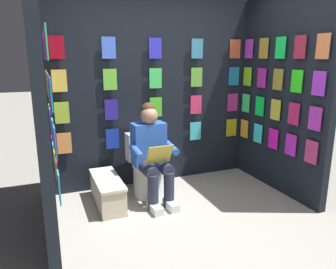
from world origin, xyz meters
name	(u,v)px	position (x,y,z in m)	size (l,w,h in m)	color
ground_plane	(211,238)	(0.00, 0.00, 0.00)	(30.00, 30.00, 0.00)	#9E998E
display_wall_back	(154,93)	(0.00, -1.66, 1.24)	(2.86, 0.14, 2.49)	black
display_wall_left	(282,95)	(-1.43, -0.81, 1.24)	(0.14, 1.61, 2.49)	black
display_wall_right	(41,109)	(1.43, -0.81, 1.24)	(0.14, 1.61, 2.49)	black
toilet	(146,169)	(0.25, -1.27, 0.33)	(0.41, 0.56, 0.77)	white
person_reading	(152,153)	(0.24, -1.04, 0.60)	(0.54, 0.70, 1.19)	blue
comic_longbox_near	(107,191)	(0.79, -1.10, 0.17)	(0.30, 0.80, 0.34)	beige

